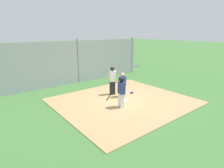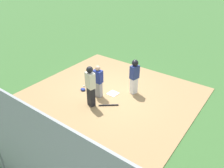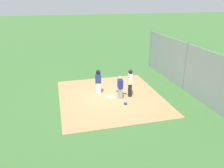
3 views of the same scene
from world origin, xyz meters
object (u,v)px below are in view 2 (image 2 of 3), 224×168
(umpire, at_px, (90,86))
(runner, at_px, (134,75))
(home_plate, at_px, (113,93))
(baseball_bat, at_px, (109,105))
(catcher, at_px, (98,81))
(catcher_mask, at_px, (83,89))
(baseball, at_px, (84,86))

(umpire, distance_m, runner, 2.08)
(runner, bearing_deg, home_plate, 53.96)
(home_plate, distance_m, baseball_bat, 0.96)
(baseball_bat, bearing_deg, catcher, 118.96)
(catcher_mask, height_order, baseball, catcher_mask)
(home_plate, height_order, baseball, baseball)
(home_plate, xyz_separation_m, catcher_mask, (-1.29, -0.60, 0.05))
(home_plate, xyz_separation_m, runner, (0.70, 0.63, 0.92))
(runner, relative_size, baseball, 22.05)
(baseball_bat, height_order, baseball, baseball)
(home_plate, bearing_deg, umpire, -99.19)
(catcher, height_order, catcher_mask, catcher)
(catcher, bearing_deg, baseball, 76.54)
(catcher, xyz_separation_m, runner, (1.10, 1.16, 0.17))
(catcher_mask, xyz_separation_m, baseball, (-0.20, 0.28, -0.02))
(umpire, bearing_deg, baseball_bat, -43.81)
(catcher_mask, bearing_deg, home_plate, 25.17)
(catcher_mask, bearing_deg, runner, 31.73)
(home_plate, height_order, catcher_mask, catcher_mask)
(home_plate, bearing_deg, catcher_mask, -154.83)
(home_plate, distance_m, catcher_mask, 1.42)
(umpire, xyz_separation_m, catcher_mask, (-1.09, 0.64, -0.88))
(home_plate, distance_m, umpire, 1.57)
(umpire, bearing_deg, catcher_mask, 73.71)
(runner, bearing_deg, catcher_mask, 44.02)
(runner, xyz_separation_m, catcher_mask, (-1.99, -1.23, -0.87))
(umpire, bearing_deg, runner, -11.55)
(catcher_mask, bearing_deg, baseball, 125.91)
(catcher, xyz_separation_m, umpire, (0.20, -0.71, 0.18))
(runner, height_order, baseball_bat, runner)
(baseball_bat, distance_m, baseball, 1.98)
(catcher, distance_m, umpire, 0.76)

